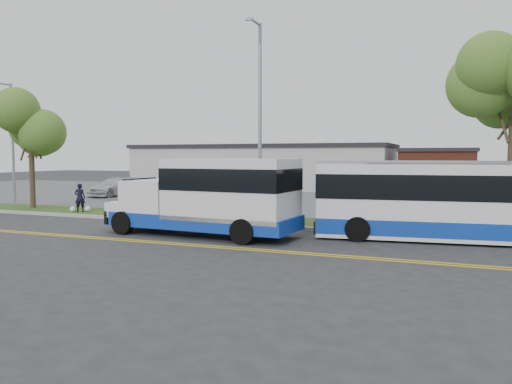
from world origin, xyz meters
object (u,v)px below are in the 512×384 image
at_px(parked_car_a, 251,188).
at_px(transit_bus, 464,201).
at_px(shuttle_bus, 213,195).
at_px(pedestrian, 80,198).
at_px(streetlight_near, 259,115).
at_px(streetlight_far, 12,138).
at_px(tree_west, 31,125).
at_px(parked_car_b, 115,187).

bearing_deg(parked_car_a, transit_bus, -48.87).
relative_size(shuttle_bus, pedestrian, 5.21).
xyz_separation_m(streetlight_near, shuttle_bus, (-0.21, -4.58, -3.55)).
distance_m(shuttle_bus, parked_car_a, 16.66).
distance_m(streetlight_far, transit_bus, 28.74).
distance_m(tree_west, parked_car_b, 10.17).
bearing_deg(pedestrian, parked_car_b, -90.67).
height_order(tree_west, pedestrian, tree_west).
relative_size(streetlight_near, parked_car_b, 1.95).
bearing_deg(shuttle_bus, streetlight_near, 91.24).
relative_size(tree_west, transit_bus, 0.61).
distance_m(streetlight_near, streetlight_far, 19.20).
relative_size(streetlight_far, parked_car_b, 1.64).
height_order(pedestrian, parked_car_b, pedestrian).
distance_m(streetlight_near, parked_car_b, 19.16).
bearing_deg(transit_bus, streetlight_far, 163.98).
distance_m(tree_west, parked_car_a, 15.34).
bearing_deg(tree_west, shuttle_bus, -18.86).
distance_m(transit_bus, parked_car_b, 27.77).
relative_size(streetlight_near, parked_car_a, 1.93).
xyz_separation_m(streetlight_far, parked_car_b, (3.03, 6.94, -3.67)).
bearing_deg(parked_car_b, streetlight_near, -25.52).
distance_m(streetlight_near, parked_car_a, 13.15).
xyz_separation_m(tree_west, parked_car_a, (9.96, 10.88, -4.21)).
relative_size(tree_west, parked_car_a, 1.41).
height_order(transit_bus, parked_car_a, transit_bus).
height_order(shuttle_bus, transit_bus, shuttle_bus).
xyz_separation_m(pedestrian, parked_car_b, (-5.20, 9.88, -0.10)).
relative_size(streetlight_far, transit_bus, 0.71).
bearing_deg(parked_car_a, streetlight_far, -153.60).
bearing_deg(streetlight_near, tree_west, 178.20).
xyz_separation_m(tree_west, transit_bus, (24.18, -2.60, -3.57)).
height_order(streetlight_far, parked_car_b, streetlight_far).
height_order(tree_west, parked_car_b, tree_west).
bearing_deg(tree_west, streetlight_near, -1.80).
height_order(streetlight_far, parked_car_a, streetlight_far).
relative_size(streetlight_near, pedestrian, 5.91).
xyz_separation_m(tree_west, streetlight_far, (-4.00, 2.22, -0.65)).
bearing_deg(tree_west, streetlight_far, 151.02).
xyz_separation_m(streetlight_far, transit_bus, (28.18, -4.82, -2.93)).
bearing_deg(transit_bus, tree_west, 167.54).
bearing_deg(parked_car_a, streetlight_near, -71.47).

